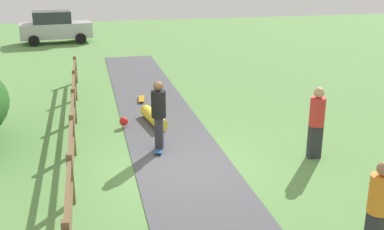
{
  "coord_description": "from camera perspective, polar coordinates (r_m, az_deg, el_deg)",
  "views": [
    {
      "loc": [
        -2.11,
        -10.12,
        4.73
      ],
      "look_at": [
        0.42,
        0.86,
        1.0
      ],
      "focal_mm": 43.35,
      "sensor_mm": 36.0,
      "label": 1
    }
  ],
  "objects": [
    {
      "name": "bystander_red",
      "position": [
        11.87,
        15.09,
        -0.53
      ],
      "size": [
        0.39,
        0.39,
        1.84
      ],
      "color": "#2D2D33",
      "rests_on": "ground_plane"
    },
    {
      "name": "parked_car_silver",
      "position": [
        29.85,
        -16.52,
        10.32
      ],
      "size": [
        4.36,
        2.35,
        1.92
      ],
      "color": "#B7B7BC",
      "rests_on": "ground_plane"
    },
    {
      "name": "skater_riding",
      "position": [
        11.9,
        -4.12,
        0.33
      ],
      "size": [
        0.47,
        0.82,
        1.86
      ],
      "color": "#265999",
      "rests_on": "asphalt_path"
    },
    {
      "name": "skater_fallen",
      "position": [
        14.2,
        -5.04,
        -0.36
      ],
      "size": [
        1.36,
        1.66,
        0.36
      ],
      "color": "yellow",
      "rests_on": "asphalt_path"
    },
    {
      "name": "asphalt_path",
      "position": [
        11.36,
        -1.07,
        -6.23
      ],
      "size": [
        2.4,
        28.0,
        0.02
      ],
      "primitive_type": "cube",
      "color": "#515156",
      "rests_on": "ground_plane"
    },
    {
      "name": "ground_plane",
      "position": [
        11.36,
        -1.07,
        -6.28
      ],
      "size": [
        60.0,
        60.0,
        0.0
      ],
      "primitive_type": "plane",
      "color": "#60934C"
    },
    {
      "name": "bystander_orange",
      "position": [
        8.35,
        22.03,
        -10.2
      ],
      "size": [
        0.42,
        0.42,
        1.7
      ],
      "color": "#2D2D33",
      "rests_on": "ground_plane"
    },
    {
      "name": "skateboard_loose",
      "position": [
        16.64,
        -6.23,
        2.0
      ],
      "size": [
        0.31,
        0.82,
        0.08
      ],
      "color": "#BF8C19",
      "rests_on": "asphalt_path"
    },
    {
      "name": "wooden_fence",
      "position": [
        10.91,
        -14.61,
        -4.16
      ],
      "size": [
        0.12,
        18.12,
        1.1
      ],
      "color": "brown",
      "rests_on": "ground_plane"
    }
  ]
}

